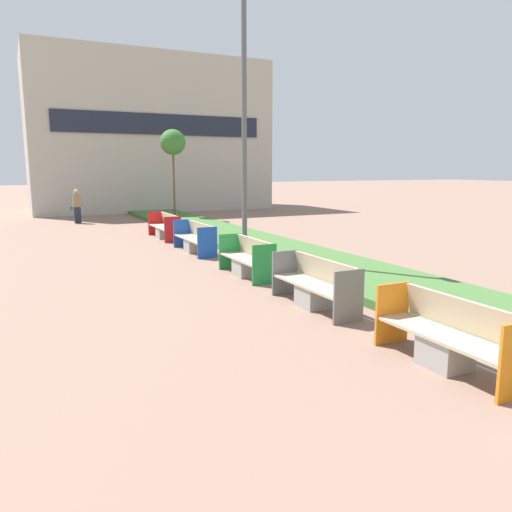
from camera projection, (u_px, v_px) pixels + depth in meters
planter_grass_strip at (354, 274)px, 12.23m from camera, size 2.80×120.00×0.18m
building_backdrop at (148, 136)px, 32.35m from camera, size 14.65×6.79×9.44m
bench_orange_frame at (448, 340)px, 6.71m from camera, size 0.65×2.18×0.94m
bench_grey_frame at (315, 288)px, 9.64m from camera, size 0.65×2.29×0.94m
bench_green_frame at (247, 261)px, 12.42m from camera, size 0.65×2.09×0.94m
bench_blue_frame at (195, 240)px, 15.93m from camera, size 0.65×2.48×0.94m
bench_red_frame at (165, 229)px, 19.07m from camera, size 0.65×2.41×0.94m
street_lamp_post at (244, 91)px, 13.25m from camera, size 0.24×0.44×8.60m
sapling_tree_far at (173, 143)px, 25.60m from camera, size 1.31×1.31×4.63m
pedestrian_walking at (77, 206)px, 24.27m from camera, size 0.53×0.24×1.65m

